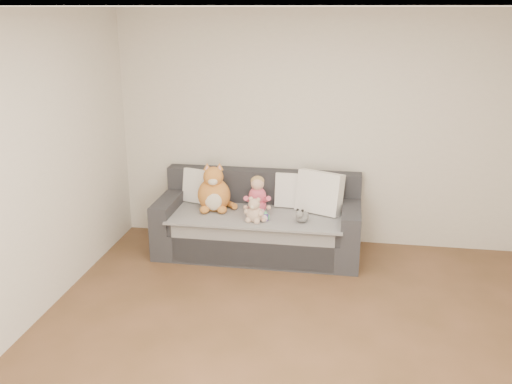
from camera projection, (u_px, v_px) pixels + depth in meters
room_shell at (300, 185)px, 4.36m from camera, size 5.00×5.00×5.00m
sofa at (259, 225)px, 6.29m from camera, size 2.20×0.94×0.85m
cushion_left at (201, 186)px, 6.46m from camera, size 0.45×0.30×0.40m
cushion_right_back at (294, 190)px, 6.32m from camera, size 0.42×0.20×0.39m
cushion_right_front at (320, 192)px, 6.13m from camera, size 0.54×0.40×0.47m
toddler at (257, 198)px, 6.11m from camera, size 0.29×0.43×0.42m
plush_cat at (214, 192)px, 6.22m from camera, size 0.44×0.41×0.55m
teddy_bear at (254, 212)px, 5.89m from camera, size 0.21×0.17×0.27m
plush_cow at (302, 216)px, 5.89m from camera, size 0.13×0.20×0.16m
sippy_cup at (266, 216)px, 5.94m from camera, size 0.09×0.08×0.10m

